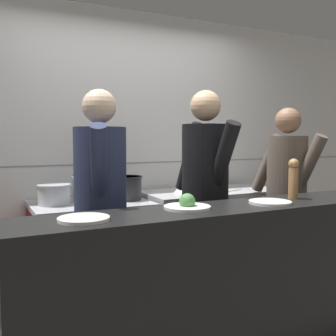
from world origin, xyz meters
name	(u,v)px	position (x,y,z in m)	size (l,w,h in m)	color
wall_back_tiled	(129,148)	(0.00, 1.48, 1.30)	(8.00, 0.06, 2.60)	white
oven_range	(91,252)	(-0.50, 1.08, 0.43)	(0.96, 0.71, 0.86)	maroon
prep_counter	(211,236)	(0.69, 1.08, 0.44)	(1.33, 0.65, 0.89)	#B7BABF
pass_counter	(250,281)	(0.20, -0.16, 0.49)	(2.94, 0.45, 0.98)	black
stock_pot	(54,194)	(-0.79, 1.08, 0.95)	(0.27, 0.27, 0.16)	#B7BABF
sauce_pot	(90,187)	(-0.48, 1.14, 0.98)	(0.30, 0.30, 0.22)	#B7BABF
braising_pot	(126,187)	(-0.19, 1.06, 0.97)	(0.28, 0.28, 0.20)	#2D2D33
mixing_bowl_steel	(185,186)	(0.42, 1.10, 0.94)	(0.24, 0.24, 0.10)	#B7BABF
chefs_knife	(226,191)	(0.76, 0.92, 0.89)	(0.38, 0.15, 0.02)	#B7BABF
plated_dish_main	(84,219)	(-0.87, -0.17, 0.99)	(0.26, 0.26, 0.02)	white
plated_dish_appetiser	(187,205)	(-0.24, -0.12, 1.00)	(0.28, 0.28, 0.10)	white
plated_dish_dessert	(270,202)	(0.32, -0.19, 0.99)	(0.27, 0.27, 0.02)	white
pepper_mill	(293,178)	(0.59, -0.11, 1.12)	(0.07, 0.07, 0.28)	#AD7A47
chef_head_cook	(101,203)	(-0.60, 0.43, 0.96)	(0.44, 0.74, 1.72)	black
chef_sous	(205,193)	(0.23, 0.44, 0.98)	(0.38, 0.77, 1.75)	black
chef_line	(286,193)	(1.06, 0.45, 0.92)	(0.41, 0.72, 1.65)	black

